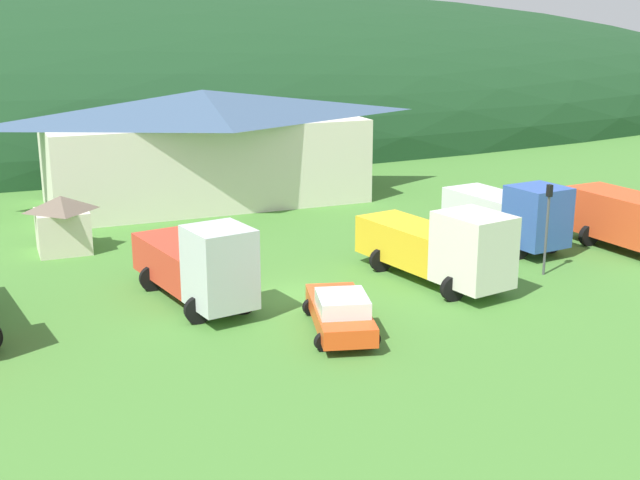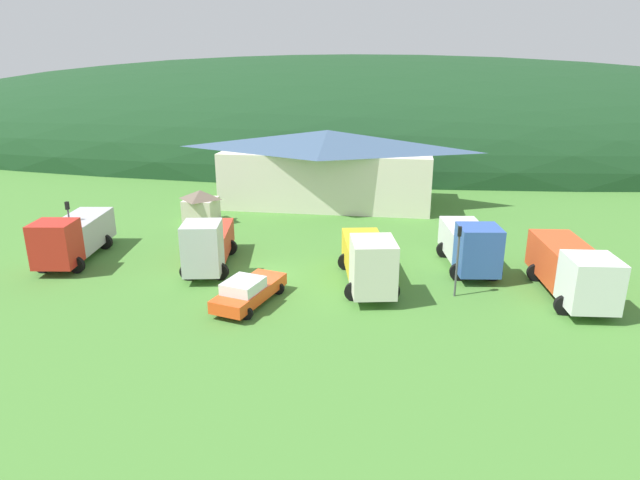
% 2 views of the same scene
% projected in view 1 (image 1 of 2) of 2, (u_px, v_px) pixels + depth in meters
% --- Properties ---
extents(ground_plane, '(200.00, 200.00, 0.00)m').
position_uv_depth(ground_plane, '(289.00, 296.00, 35.52)').
color(ground_plane, '#477F33').
extents(forested_hill_backdrop, '(178.10, 60.00, 29.09)m').
position_uv_depth(forested_hill_backdrop, '(99.00, 129.00, 86.23)').
color(forested_hill_backdrop, '#193D1E').
rests_on(forested_hill_backdrop, ground).
extents(depot_building, '(21.02, 9.41, 7.11)m').
position_uv_depth(depot_building, '(204.00, 145.00, 52.44)').
color(depot_building, silver).
rests_on(depot_building, ground).
extents(play_shed_cream, '(2.74, 2.81, 2.90)m').
position_uv_depth(play_shed_cream, '(62.00, 223.00, 41.81)').
color(play_shed_cream, beige).
rests_on(play_shed_cream, ground).
extents(tow_truck_silver, '(3.91, 8.14, 3.73)m').
position_uv_depth(tow_truck_silver, '(199.00, 264.00, 34.10)').
color(tow_truck_silver, silver).
rests_on(tow_truck_silver, ground).
extents(heavy_rig_striped, '(4.14, 8.63, 3.63)m').
position_uv_depth(heavy_rig_striped, '(441.00, 246.00, 36.68)').
color(heavy_rig_striped, silver).
rests_on(heavy_rig_striped, ground).
extents(box_truck_blue, '(3.86, 7.46, 3.52)m').
position_uv_depth(box_truck_blue, '(510.00, 214.00, 42.57)').
color(box_truck_blue, '#3356AD').
rests_on(box_truck_blue, ground).
extents(service_pickup_orange, '(3.30, 5.72, 1.66)m').
position_uv_depth(service_pickup_orange, '(340.00, 312.00, 31.33)').
color(service_pickup_orange, '#F04C1C').
rests_on(service_pickup_orange, ground).
extents(traffic_light_east, '(0.20, 0.32, 4.26)m').
position_uv_depth(traffic_light_east, '(547.00, 220.00, 37.80)').
color(traffic_light_east, '#4C4C51').
rests_on(traffic_light_east, ground).
extents(traffic_cone_near_pickup, '(0.36, 0.36, 0.51)m').
position_uv_depth(traffic_cone_near_pickup, '(377.00, 267.00, 39.55)').
color(traffic_cone_near_pickup, orange).
rests_on(traffic_cone_near_pickup, ground).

